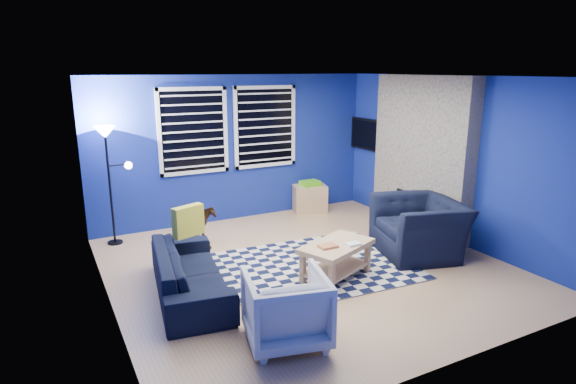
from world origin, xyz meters
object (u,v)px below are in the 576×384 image
object	(u,v)px
armchair_big	(419,227)
armchair_bent	(286,308)
cabinet	(310,198)
floor_lamp	(108,149)
rocking_horse	(196,225)
tv	(368,135)
sofa	(190,273)
coffee_table	(336,253)

from	to	relation	value
armchair_big	armchair_bent	world-z (taller)	armchair_big
cabinet	armchair_bent	bearing A→B (deg)	-107.04
armchair_bent	cabinet	distance (m)	4.45
armchair_big	floor_lamp	distance (m)	4.65
floor_lamp	armchair_bent	bearing A→B (deg)	-74.05
armchair_bent	rocking_horse	bearing A→B (deg)	-77.01
tv	rocking_horse	size ratio (longest dim) A/B	1.69
armchair_bent	cabinet	bearing A→B (deg)	-109.75
tv	floor_lamp	size ratio (longest dim) A/B	0.56
armchair_big	sofa	bearing A→B (deg)	-78.80
armchair_big	coffee_table	bearing A→B (deg)	-68.50
armchair_big	coffee_table	distance (m)	1.52
sofa	armchair_big	xyz separation A→B (m)	(3.28, -0.25, 0.12)
rocking_horse	cabinet	bearing A→B (deg)	-81.83
sofa	armchair_bent	distance (m)	1.52
armchair_big	floor_lamp	size ratio (longest dim) A/B	0.68
rocking_horse	cabinet	distance (m)	2.52
cabinet	rocking_horse	bearing A→B (deg)	-147.03
rocking_horse	floor_lamp	distance (m)	1.69
armchair_big	floor_lamp	xyz separation A→B (m)	(-3.79, 2.47, 1.07)
armchair_bent	tv	bearing A→B (deg)	-122.07
armchair_big	armchair_bent	xyz separation A→B (m)	(-2.75, -1.16, -0.04)
sofa	rocking_horse	bearing A→B (deg)	-10.87
coffee_table	cabinet	world-z (taller)	cabinet
sofa	coffee_table	world-z (taller)	sofa
armchair_big	rocking_horse	xyz separation A→B (m)	(-2.72, 1.83, -0.08)
floor_lamp	armchair_big	bearing A→B (deg)	-33.09
tv	rocking_horse	distance (m)	3.71
tv	coffee_table	bearing A→B (deg)	-133.02
coffee_table	floor_lamp	xyz separation A→B (m)	(-2.28, 2.62, 1.13)
armchair_bent	floor_lamp	distance (m)	3.93
tv	cabinet	size ratio (longest dim) A/B	1.47
tv	armchair_bent	distance (m)	5.06
armchair_bent	floor_lamp	xyz separation A→B (m)	(-1.04, 3.63, 1.11)
armchair_big	armchair_bent	size ratio (longest dim) A/B	1.55
tv	sofa	size ratio (longest dim) A/B	0.52
coffee_table	armchair_big	bearing A→B (deg)	5.86
sofa	coffee_table	size ratio (longest dim) A/B	1.72
armchair_bent	floor_lamp	world-z (taller)	floor_lamp
coffee_table	cabinet	bearing A→B (deg)	66.18
rocking_horse	cabinet	size ratio (longest dim) A/B	0.87
armchair_bent	rocking_horse	distance (m)	2.99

